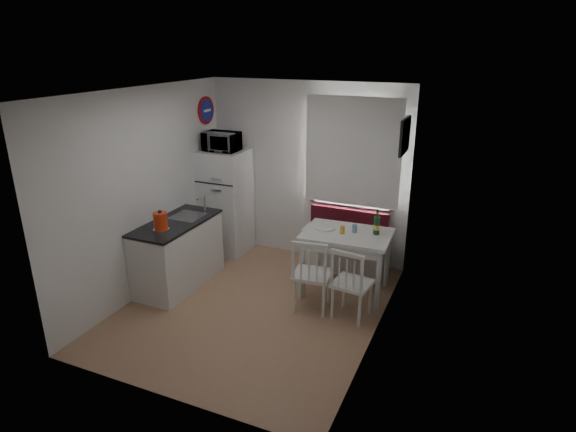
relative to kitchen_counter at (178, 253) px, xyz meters
name	(u,v)px	position (x,y,z in m)	size (l,w,h in m)	color
floor	(254,307)	(1.20, -0.16, -0.46)	(3.00, 3.50, 0.02)	#AB795B
ceiling	(248,91)	(1.20, -0.16, 2.14)	(3.00, 3.50, 0.02)	white
wall_back	(307,172)	(1.20, 1.59, 0.84)	(3.00, 0.02, 2.60)	white
wall_front	(155,270)	(1.20, -1.91, 0.84)	(3.00, 0.02, 2.60)	white
wall_left	(146,193)	(-0.30, -0.16, 0.84)	(0.02, 3.50, 2.60)	white
wall_right	(381,227)	(2.70, -0.16, 0.84)	(0.02, 3.50, 2.60)	white
window	(354,155)	(1.90, 1.56, 1.17)	(1.22, 0.06, 1.47)	white
curtain	(353,152)	(1.90, 1.49, 1.22)	(1.35, 0.02, 1.50)	white
kitchen_counter	(178,253)	(0.00, 0.00, 0.00)	(0.62, 1.32, 1.16)	white
wall_sign	(207,110)	(-0.27, 1.29, 1.69)	(0.40, 0.40, 0.03)	navy
picture_frame	(405,136)	(2.67, 0.94, 1.59)	(0.04, 0.52, 0.42)	black
bench	(345,250)	(1.89, 1.35, -0.17)	(1.19, 0.46, 0.85)	white
dining_table	(347,240)	(2.10, 0.69, 0.27)	(1.13, 0.82, 0.82)	white
chair_left	(309,268)	(1.85, 0.02, 0.13)	(0.50, 0.48, 0.50)	white
chair_right	(350,277)	(2.35, 0.03, 0.10)	(0.47, 0.46, 0.48)	white
fridge	(226,202)	(0.02, 1.24, 0.34)	(0.64, 0.64, 1.59)	white
microwave	(222,142)	(0.02, 1.19, 1.28)	(0.50, 0.34, 0.28)	white
kettle	(161,221)	(0.05, -0.36, 0.58)	(0.20, 0.20, 0.27)	red
wine_bottle	(377,222)	(2.45, 0.79, 0.53)	(0.08, 0.08, 0.33)	#164522
drinking_glass_orange	(342,230)	(2.05, 0.64, 0.42)	(0.06, 0.06, 0.10)	gold
drinking_glass_blue	(355,229)	(2.18, 0.74, 0.42)	(0.06, 0.06, 0.11)	#719BC0
plate	(325,228)	(1.80, 0.71, 0.38)	(0.26, 0.26, 0.02)	white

